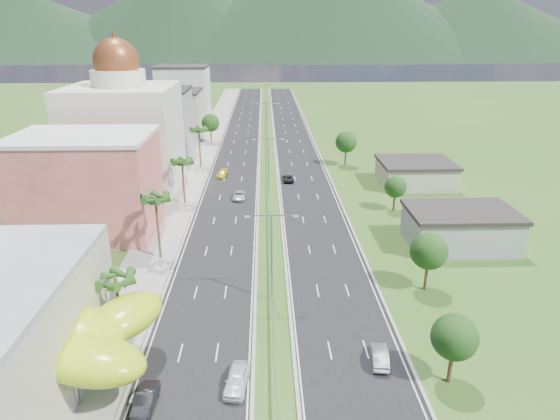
{
  "coord_description": "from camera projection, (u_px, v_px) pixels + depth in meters",
  "views": [
    {
      "loc": [
        -0.66,
        -42.0,
        30.79
      ],
      "look_at": [
        1.33,
        21.97,
        7.0
      ],
      "focal_mm": 32.0,
      "sensor_mm": 36.0,
      "label": 1
    }
  ],
  "objects": [
    {
      "name": "palm_tree_c",
      "position": [
        156.0,
        201.0,
        67.29
      ],
      "size": [
        3.6,
        3.6,
        9.6
      ],
      "color": "#47301C",
      "rests_on": "ground"
    },
    {
      "name": "road_right",
      "position": [
        295.0,
        146.0,
        134.63
      ],
      "size": [
        11.0,
        260.0,
        0.04
      ],
      "primitive_type": "cube",
      "color": "black",
      "rests_on": "ground"
    },
    {
      "name": "streetlight_median_d",
      "position": [
        267.0,
        118.0,
        136.75
      ],
      "size": [
        6.04,
        0.25,
        11.0
      ],
      "color": "gray",
      "rests_on": "ground"
    },
    {
      "name": "lime_canopy",
      "position": [
        48.0,
        336.0,
        44.02
      ],
      "size": [
        18.0,
        15.0,
        7.4
      ],
      "color": "#A6CF14",
      "rests_on": "ground"
    },
    {
      "name": "car_silver_mid_left",
      "position": [
        239.0,
        195.0,
        93.65
      ],
      "size": [
        2.26,
        4.86,
        1.35
      ],
      "primitive_type": "imported",
      "rotation": [
        0.0,
        0.0,
        -0.01
      ],
      "color": "#B2B4BA",
      "rests_on": "road_left"
    },
    {
      "name": "car_silver_right",
      "position": [
        380.0,
        356.0,
        48.2
      ],
      "size": [
        2.09,
        4.53,
        1.44
      ],
      "primitive_type": "imported",
      "rotation": [
        0.0,
        0.0,
        3.01
      ],
      "color": "#A1A4A9",
      "rests_on": "road_right"
    },
    {
      "name": "leafy_tree_rb",
      "position": [
        429.0,
        251.0,
        60.09
      ],
      "size": [
        4.55,
        4.55,
        7.47
      ],
      "color": "#47301C",
      "rests_on": "ground"
    },
    {
      "name": "leafy_tree_rd",
      "position": [
        346.0,
        142.0,
        114.26
      ],
      "size": [
        4.9,
        4.9,
        8.05
      ],
      "color": "#47301C",
      "rests_on": "ground"
    },
    {
      "name": "domed_building",
      "position": [
        124.0,
        132.0,
        96.85
      ],
      "size": [
        20.0,
        20.0,
        28.7
      ],
      "color": "beige",
      "rests_on": "ground"
    },
    {
      "name": "streetlight_median_e",
      "position": [
        266.0,
        96.0,
        178.9
      ],
      "size": [
        6.04,
        0.25,
        11.0
      ],
      "color": "gray",
      "rests_on": "ground"
    },
    {
      "name": "car_dark_far_right",
      "position": [
        288.0,
        178.0,
        104.38
      ],
      "size": [
        2.36,
        4.73,
        1.29
      ],
      "primitive_type": "imported",
      "rotation": [
        0.0,
        0.0,
        3.19
      ],
      "color": "black",
      "rests_on": "road_right"
    },
    {
      "name": "mountain_ridge",
      "position": [
        328.0,
        59.0,
        473.43
      ],
      "size": [
        860.0,
        140.0,
        90.0
      ],
      "primitive_type": null,
      "color": "black",
      "rests_on": "ground"
    },
    {
      "name": "road_left",
      "position": [
        239.0,
        147.0,
        134.19
      ],
      "size": [
        11.0,
        260.0,
        0.04
      ],
      "primitive_type": "cube",
      "color": "black",
      "rests_on": "ground"
    },
    {
      "name": "shed_far",
      "position": [
        415.0,
        174.0,
        101.73
      ],
      "size": [
        14.0,
        12.0,
        4.4
      ],
      "primitive_type": "cube",
      "color": "#BDB39C",
      "rests_on": "ground"
    },
    {
      "name": "streetlight_median_b",
      "position": [
        272.0,
        249.0,
        57.11
      ],
      "size": [
        6.04,
        0.25,
        11.0
      ],
      "color": "gray",
      "rests_on": "ground"
    },
    {
      "name": "leafy_tree_rc",
      "position": [
        395.0,
        187.0,
        86.69
      ],
      "size": [
        3.85,
        3.85,
        6.33
      ],
      "color": "#47301C",
      "rests_on": "ground"
    },
    {
      "name": "midrise_grey",
      "position": [
        157.0,
        125.0,
        121.47
      ],
      "size": [
        16.0,
        15.0,
        16.0
      ],
      "primitive_type": "cube",
      "color": "gray",
      "rests_on": "ground"
    },
    {
      "name": "ground",
      "position": [
        274.0,
        351.0,
        50.1
      ],
      "size": [
        500.0,
        500.0,
        0.0
      ],
      "primitive_type": "plane",
      "color": "#2D5119",
      "rests_on": "ground"
    },
    {
      "name": "leafy_tree_lfar",
      "position": [
        210.0,
        123.0,
        136.7
      ],
      "size": [
        4.9,
        4.9,
        8.05
      ],
      "color": "#47301C",
      "rests_on": "ground"
    },
    {
      "name": "streetlight_median_c",
      "position": [
        268.0,
        160.0,
        94.59
      ],
      "size": [
        6.04,
        0.25,
        11.0
      ],
      "color": "gray",
      "rests_on": "ground"
    },
    {
      "name": "car_yellow_far_left",
      "position": [
        222.0,
        174.0,
        107.44
      ],
      "size": [
        2.58,
        4.86,
        1.34
      ],
      "primitive_type": "imported",
      "rotation": [
        0.0,
        0.0,
        -0.16
      ],
      "color": "yellow",
      "rests_on": "road_left"
    },
    {
      "name": "motorcycle",
      "position": [
        138.0,
        398.0,
        42.83
      ],
      "size": [
        0.75,
        2.19,
        1.38
      ],
      "primitive_type": "imported",
      "rotation": [
        0.0,
        0.0,
        -0.04
      ],
      "color": "black",
      "rests_on": "road_left"
    },
    {
      "name": "palm_tree_e",
      "position": [
        199.0,
        131.0,
        112.33
      ],
      "size": [
        3.6,
        3.6,
        9.4
      ],
      "color": "#47301C",
      "rests_on": "ground"
    },
    {
      "name": "shed_near",
      "position": [
        460.0,
        229.0,
        73.46
      ],
      "size": [
        15.0,
        10.0,
        5.0
      ],
      "primitive_type": "cube",
      "color": "gray",
      "rests_on": "ground"
    },
    {
      "name": "leafy_tree_ra",
      "position": [
        455.0,
        337.0,
        44.21
      ],
      "size": [
        4.2,
        4.2,
        6.9
      ],
      "color": "#47301C",
      "rests_on": "ground"
    },
    {
      "name": "car_dark_left",
      "position": [
        145.0,
        400.0,
        42.56
      ],
      "size": [
        1.75,
        4.52,
        1.47
      ],
      "primitive_type": "imported",
      "rotation": [
        0.0,
        0.0,
        -0.04
      ],
      "color": "black",
      "rests_on": "road_left"
    },
    {
      "name": "car_white_near_left",
      "position": [
        237.0,
        380.0,
        44.82
      ],
      "size": [
        2.5,
        4.96,
        1.62
      ],
      "primitive_type": "imported",
      "rotation": [
        0.0,
        0.0,
        -0.13
      ],
      "color": "white",
      "rests_on": "road_left"
    },
    {
      "name": "midrise_beige",
      "position": [
        172.0,
        115.0,
        142.61
      ],
      "size": [
        16.0,
        15.0,
        13.0
      ],
      "primitive_type": "cube",
      "color": "#BDB39C",
      "rests_on": "ground"
    },
    {
      "name": "median_guardrail",
      "position": [
        268.0,
        162.0,
        117.32
      ],
      "size": [
        0.1,
        216.06,
        0.76
      ],
      "color": "gray",
      "rests_on": "ground"
    },
    {
      "name": "palm_tree_d",
      "position": [
        182.0,
        163.0,
        89.18
      ],
      "size": [
        3.6,
        3.6,
        8.6
      ],
      "color": "#47301C",
      "rests_on": "ground"
    },
    {
      "name": "sidewalk_left",
      "position": [
        204.0,
        147.0,
        133.9
      ],
      "size": [
        7.0,
        260.0,
        0.12
      ],
      "primitive_type": "cube",
      "color": "gray",
      "rests_on": "ground"
    },
    {
      "name": "pink_shophouse",
      "position": [
        88.0,
        186.0,
        76.65
      ],
      "size": [
        20.0,
        15.0,
        15.0
      ],
      "primitive_type": "cube",
      "color": "#BF524E",
      "rests_on": "ground"
    },
    {
      "name": "palm_tree_b",
      "position": [
        116.0,
        282.0,
        49.06
      ],
      "size": [
        3.6,
        3.6,
        8.1
      ],
      "color": "#47301C",
      "rests_on": "ground"
    },
    {
      "name": "midrise_white",
      "position": [
        184.0,
        96.0,
        163.28
      ],
      "size": [
        16.0,
        15.0,
        18.0
      ],
      "primitive_type": "cube",
      "color": "silver",
      "rests_on": "ground"
    }
  ]
}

